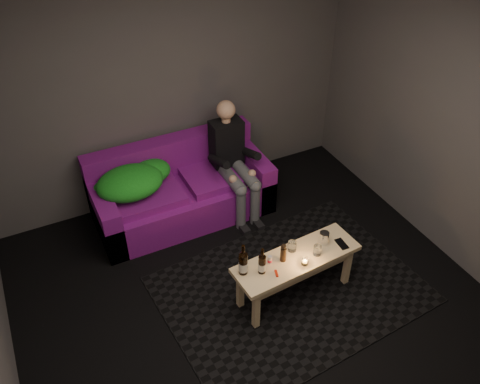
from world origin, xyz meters
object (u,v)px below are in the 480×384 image
object	(u,v)px
steel_cup	(324,238)
coffee_table	(296,264)
beer_bottle_b	(262,264)
beer_bottle_a	(243,263)
sofa	(181,191)
person	(233,158)

from	to	relation	value
steel_cup	coffee_table	bearing A→B (deg)	-171.17
coffee_table	beer_bottle_b	distance (m)	0.40
coffee_table	steel_cup	size ratio (longest dim) A/B	9.85
beer_bottle_b	steel_cup	size ratio (longest dim) A/B	2.20
beer_bottle_b	steel_cup	distance (m)	0.66
beer_bottle_a	steel_cup	size ratio (longest dim) A/B	2.59
sofa	beer_bottle_b	distance (m)	1.58
beer_bottle_a	steel_cup	bearing A→B (deg)	0.01
sofa	coffee_table	bearing A→B (deg)	-72.47
sofa	beer_bottle_b	size ratio (longest dim) A/B	7.02
person	steel_cup	size ratio (longest dim) A/B	10.30
sofa	beer_bottle_b	world-z (taller)	sofa
coffee_table	beer_bottle_b	xyz separation A→B (m)	(-0.35, -0.02, 0.18)
sofa	person	xyz separation A→B (m)	(0.55, -0.15, 0.35)
coffee_table	beer_bottle_a	xyz separation A→B (m)	(-0.49, 0.05, 0.20)
beer_bottle_a	sofa	bearing A→B (deg)	89.66
beer_bottle_b	steel_cup	world-z (taller)	beer_bottle_b
beer_bottle_a	steel_cup	distance (m)	0.80
coffee_table	person	bearing A→B (deg)	87.47
person	coffee_table	xyz separation A→B (m)	(-0.06, -1.39, -0.25)
steel_cup	sofa	bearing A→B (deg)	117.90
coffee_table	beer_bottle_a	distance (m)	0.53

